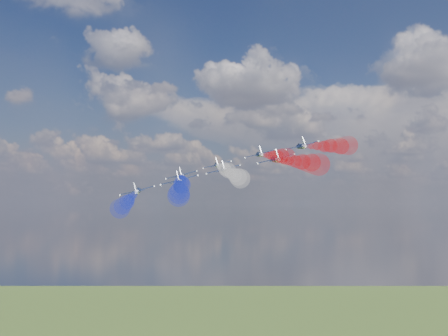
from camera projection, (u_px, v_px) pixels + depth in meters
The scene contains 16 objects.
jet_lead at pixel (217, 165), 170.30m from camera, with size 9.32×11.65×3.11m, color black, non-canonical shape.
trail_lead at pixel (223, 168), 147.19m from camera, with size 3.88×36.08×3.88m, color silver, non-canonical shape.
jet_inner_left at pixel (182, 175), 155.06m from camera, with size 9.32×11.65×3.11m, color black, non-canonical shape.
trail_inner_left at pixel (182, 180), 131.96m from camera, with size 3.88×36.08×3.88m, color #1A29E3, non-canonical shape.
jet_inner_right at pixel (260, 155), 157.53m from camera, with size 9.32×11.65×3.11m, color black, non-canonical shape.
trail_inner_right at pixel (273, 156), 134.42m from camera, with size 3.88×36.08×3.88m, color red, non-canonical shape.
jet_outer_left at pixel (138, 191), 140.24m from camera, with size 9.32×11.65×3.11m, color black, non-canonical shape.
trail_outer_left at pixel (129, 199), 117.14m from camera, with size 3.88×36.08×3.88m, color #1A29E3, non-canonical shape.
jet_center_third at pixel (223, 170), 141.87m from camera, with size 9.32×11.65×3.11m, color black, non-canonical shape.
trail_center_third at pixel (231, 174), 118.77m from camera, with size 3.88×36.08×3.88m, color silver, non-canonical shape.
jet_outer_right at pixel (301, 146), 144.70m from camera, with size 9.32×11.65×3.11m, color black, non-canonical shape.
trail_outer_right at pixel (324, 146), 121.60m from camera, with size 3.88×36.08×3.88m, color red, non-canonical shape.
jet_rear_left at pixel (179, 181), 129.05m from camera, with size 9.32×11.65×3.11m, color black, non-canonical shape.
trail_rear_left at pixel (179, 188), 105.95m from camera, with size 3.88×36.08×3.88m, color #1A29E3, non-canonical shape.
jet_rear_right at pixel (275, 160), 129.41m from camera, with size 9.32×11.65×3.11m, color black, non-canonical shape.
trail_rear_right at pixel (296, 162), 106.30m from camera, with size 3.88×36.08×3.88m, color red, non-canonical shape.
Camera 1 is at (86.68, -125.49, 149.69)m, focal length 44.02 mm.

